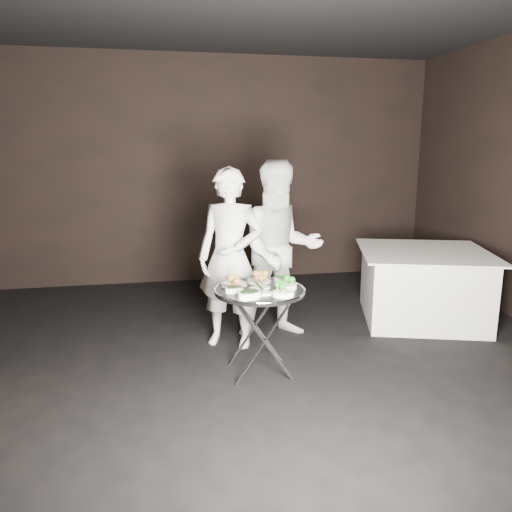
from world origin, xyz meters
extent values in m
cube|color=black|center=(0.00, 0.00, -0.03)|extent=(6.00, 7.00, 0.05)
cube|color=black|center=(0.00, 3.52, 1.50)|extent=(6.00, 0.05, 3.00)
cylinder|color=silver|center=(0.01, 0.27, 0.34)|extent=(0.47, 0.02, 0.69)
cylinder|color=silver|center=(0.01, 0.27, 0.34)|extent=(0.47, 0.02, 0.69)
cylinder|color=silver|center=(0.01, 0.64, 0.34)|extent=(0.47, 0.02, 0.69)
cylinder|color=silver|center=(0.01, 0.64, 0.34)|extent=(0.47, 0.02, 0.69)
cylinder|color=silver|center=(-0.19, 0.45, 0.66)|extent=(0.02, 0.40, 0.02)
cylinder|color=silver|center=(0.21, 0.45, 0.66)|extent=(0.02, 0.40, 0.02)
cylinder|color=black|center=(0.01, 0.45, 0.70)|extent=(0.72, 0.72, 0.03)
torus|color=silver|center=(0.01, 0.45, 0.71)|extent=(0.73, 0.73, 0.02)
cylinder|color=beige|center=(-0.17, 0.60, 0.72)|extent=(0.21, 0.21, 0.02)
cylinder|color=beige|center=(0.05, 0.67, 0.72)|extent=(0.20, 0.20, 0.02)
cylinder|color=white|center=(0.23, 0.60, 0.74)|extent=(0.13, 0.13, 0.05)
cylinder|color=silver|center=(-0.17, 0.61, 0.76)|extent=(0.14, 0.17, 0.01)
cylinder|color=silver|center=(0.06, 0.66, 0.76)|extent=(0.07, 0.20, 0.01)
cylinder|color=silver|center=(0.24, 0.58, 0.76)|extent=(0.07, 0.20, 0.01)
cylinder|color=silver|center=(-0.21, 0.40, 0.76)|extent=(0.18, 0.12, 0.01)
cylinder|color=silver|center=(0.23, 0.40, 0.76)|extent=(0.13, 0.17, 0.01)
cylinder|color=silver|center=(0.01, 0.46, 0.76)|extent=(0.08, 0.20, 0.01)
imported|color=silver|center=(-0.13, 1.12, 0.83)|extent=(0.71, 0.61, 1.65)
imported|color=silver|center=(0.38, 1.25, 0.85)|extent=(0.84, 0.66, 1.70)
cube|color=white|center=(1.98, 1.40, 0.37)|extent=(1.17, 1.17, 0.73)
cube|color=white|center=(1.98, 1.40, 0.74)|extent=(1.31, 1.31, 0.02)
camera|label=1|loc=(-0.76, -3.27, 1.82)|focal=35.00mm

